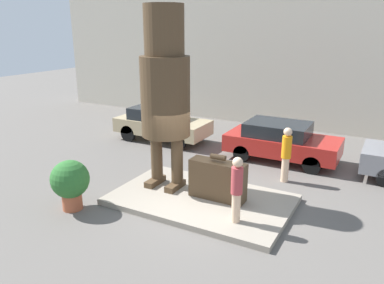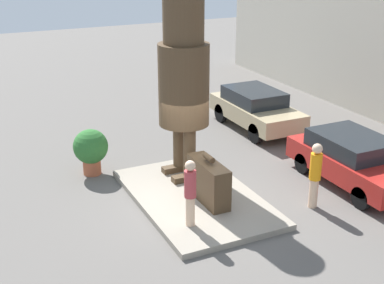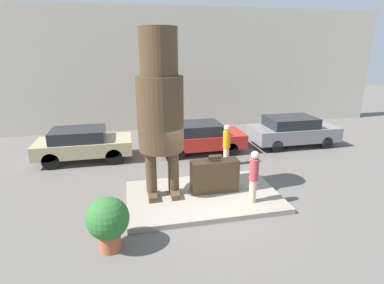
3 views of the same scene
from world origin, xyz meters
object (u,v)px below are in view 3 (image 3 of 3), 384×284
(planter_pot, at_px, (108,221))
(worker_hivis, at_px, (227,144))
(giant_suitcase, at_px, (214,176))
(parked_car_tan, at_px, (83,143))
(statue_figure, at_px, (160,103))
(parked_car_red, at_px, (199,137))
(tourist, at_px, (254,175))
(parked_car_grey, at_px, (293,130))

(planter_pot, relative_size, worker_hivis, 0.78)
(giant_suitcase, xyz_separation_m, parked_car_tan, (-4.75, 4.40, 0.08))
(statue_figure, xyz_separation_m, parked_car_tan, (-3.00, 4.30, -2.44))
(statue_figure, distance_m, giant_suitcase, 3.06)
(parked_car_red, height_order, planter_pot, parked_car_red)
(giant_suitcase, xyz_separation_m, tourist, (0.96, -0.99, 0.37))
(worker_hivis, bearing_deg, statue_figure, -141.50)
(tourist, relative_size, parked_car_grey, 0.39)
(giant_suitcase, distance_m, planter_pot, 4.03)
(statue_figure, bearing_deg, planter_pot, -124.78)
(parked_car_tan, relative_size, parked_car_grey, 0.94)
(tourist, xyz_separation_m, parked_car_red, (-0.42, 5.39, -0.33))
(statue_figure, height_order, giant_suitcase, statue_figure)
(giant_suitcase, height_order, worker_hivis, worker_hivis)
(tourist, distance_m, parked_car_red, 5.42)
(planter_pot, bearing_deg, parked_car_tan, 101.84)
(statue_figure, xyz_separation_m, planter_pot, (-1.61, -2.32, -2.41))
(statue_figure, bearing_deg, giant_suitcase, -3.26)
(statue_figure, relative_size, tourist, 3.09)
(parked_car_tan, xyz_separation_m, parked_car_grey, (10.20, 0.02, -0.00))
(parked_car_tan, height_order, worker_hivis, worker_hivis)
(parked_car_tan, height_order, parked_car_red, parked_car_tan)
(parked_car_red, relative_size, planter_pot, 2.90)
(planter_pot, bearing_deg, tourist, 16.01)
(planter_pot, bearing_deg, statue_figure, 55.22)
(parked_car_grey, bearing_deg, statue_figure, -149.01)
(parked_car_red, bearing_deg, parked_car_grey, 0.19)
(parked_car_tan, bearing_deg, tourist, -43.35)
(parked_car_red, bearing_deg, tourist, -85.58)
(parked_car_red, distance_m, parked_car_grey, 4.91)
(statue_figure, bearing_deg, tourist, -21.88)
(parked_car_grey, bearing_deg, tourist, -129.71)
(parked_car_red, xyz_separation_m, worker_hivis, (0.70, -1.93, 0.22))
(tourist, xyz_separation_m, parked_car_tan, (-5.71, 5.39, -0.30))
(statue_figure, distance_m, parked_car_red, 5.46)
(parked_car_tan, distance_m, parked_car_red, 5.29)
(worker_hivis, bearing_deg, parked_car_grey, 24.81)
(parked_car_grey, bearing_deg, planter_pot, -142.97)
(worker_hivis, bearing_deg, tourist, -94.69)
(statue_figure, distance_m, parked_car_tan, 5.79)
(statue_figure, height_order, tourist, statue_figure)
(parked_car_grey, relative_size, planter_pot, 3.09)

